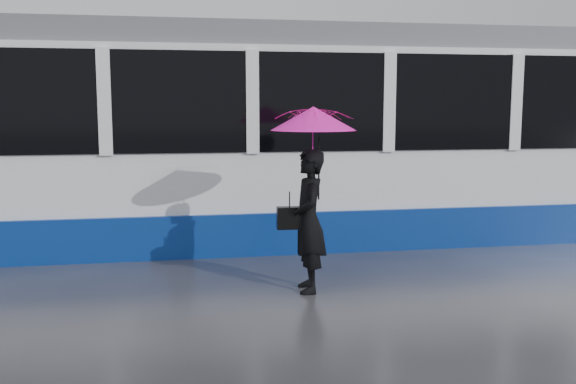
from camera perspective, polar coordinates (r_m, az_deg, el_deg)
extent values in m
plane|color=#28282D|center=(8.05, -3.89, -7.84)|extent=(90.00, 90.00, 0.00)
cube|color=#3F3D38|center=(9.76, -5.07, -5.02)|extent=(34.00, 0.07, 0.02)
cube|color=#3F3D38|center=(11.17, -5.75, -3.41)|extent=(34.00, 0.07, 0.02)
cube|color=white|center=(10.50, -23.39, 3.63)|extent=(24.00, 2.40, 2.95)
cube|color=navy|center=(10.64, -23.04, -2.90)|extent=(24.00, 2.56, 0.62)
cube|color=black|center=(10.48, -23.59, 7.32)|extent=(23.00, 2.48, 1.40)
cube|color=#5B5D63|center=(10.53, -23.88, 12.62)|extent=(23.60, 2.20, 0.35)
imported|color=black|center=(7.41, 1.84, -2.59)|extent=(0.43, 0.62, 1.66)
imported|color=#FF1568|center=(7.31, 2.25, 4.52)|extent=(0.95, 0.96, 0.83)
cone|color=#FF1568|center=(7.30, 2.27, 6.55)|extent=(1.02, 1.02, 0.27)
cylinder|color=black|center=(7.30, 2.27, 7.77)|extent=(0.01, 0.01, 0.06)
cylinder|color=black|center=(7.37, 2.76, 2.12)|extent=(0.02, 0.02, 0.73)
cube|color=black|center=(7.38, 0.14, -2.32)|extent=(0.30, 0.14, 0.26)
cylinder|color=black|center=(7.35, 0.14, -0.64)|extent=(0.01, 0.01, 0.18)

